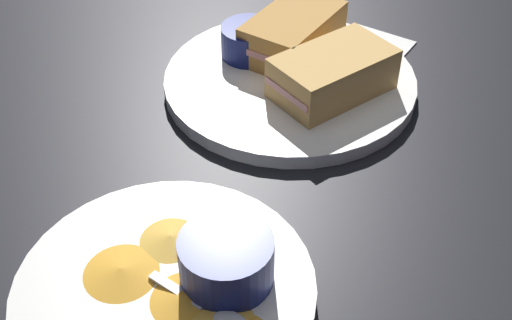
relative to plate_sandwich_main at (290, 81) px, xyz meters
The scene contains 11 objects.
ground_plane 13.29cm from the plate_sandwich_main, 46.59° to the left, with size 110.00×110.00×3.00cm, color black.
plate_sandwich_main is the anchor object (origin of this frame).
sandwich_half_near 6.38cm from the plate_sandwich_main, 92.31° to the left, with size 14.66×10.83×4.80cm.
sandwich_half_far 6.38cm from the plate_sandwich_main, 147.69° to the right, with size 13.75×8.57×4.80cm.
ramekin_dark_sauce 7.11cm from the plate_sandwich_main, 96.69° to the right, with size 6.81×6.81×3.74cm.
spoon_by_dark_ramekin 2.44cm from the plate_sandwich_main, 148.31° to the right, with size 3.39×9.95×0.80cm.
plate_chips_companion 32.46cm from the plate_sandwich_main, 17.85° to the left, with size 24.75×24.75×1.60cm, color white.
ramekin_light_gravy 30.31cm from the plate_sandwich_main, 25.63° to the left, with size 7.70×7.70×4.25cm.
spoon_by_gravy_ramekin 34.32cm from the plate_sandwich_main, 26.12° to the left, with size 2.26×9.88×0.80cm.
plantain_chip_scatter 34.58cm from the plate_sandwich_main, 20.70° to the left, with size 19.31×21.02×0.60cm.
paper_napkin_folded 12.55cm from the plate_sandwich_main, 165.63° to the left, with size 11.00×9.00×0.40cm, color white.
Camera 1 is at (44.38, 26.72, 44.45)cm, focal length 46.75 mm.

